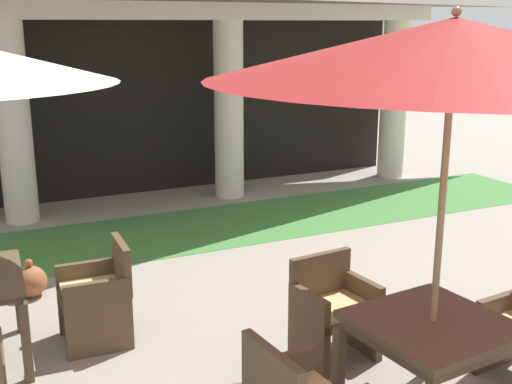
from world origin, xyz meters
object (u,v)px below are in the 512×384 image
object	(u,v)px
patio_umbrella_mid_left	(453,52)
patio_chair_near_foreground_east	(98,297)
patio_chair_mid_left_north	(333,311)
patio_table_mid_left	(432,335)
terracotta_urn	(30,281)

from	to	relation	value
patio_umbrella_mid_left	patio_chair_near_foreground_east	bearing A→B (deg)	129.26
patio_umbrella_mid_left	patio_chair_mid_left_north	xyz separation A→B (m)	(-0.10, 1.04, -2.08)
patio_umbrella_mid_left	patio_table_mid_left	bearing A→B (deg)	-92.39
patio_chair_near_foreground_east	patio_table_mid_left	distance (m)	2.77
patio_table_mid_left	terracotta_urn	distance (m)	4.03
patio_table_mid_left	patio_chair_near_foreground_east	bearing A→B (deg)	129.26
terracotta_urn	patio_umbrella_mid_left	bearing A→B (deg)	-57.19
patio_chair_near_foreground_east	patio_table_mid_left	size ratio (longest dim) A/B	0.86
patio_table_mid_left	patio_umbrella_mid_left	size ratio (longest dim) A/B	0.34
patio_table_mid_left	patio_umbrella_mid_left	bearing A→B (deg)	87.61
patio_chair_near_foreground_east	patio_chair_mid_left_north	size ratio (longest dim) A/B	1.05
patio_umbrella_mid_left	terracotta_urn	bearing A→B (deg)	122.81
patio_umbrella_mid_left	patio_chair_mid_left_north	bearing A→B (deg)	95.34
patio_chair_near_foreground_east	patio_chair_mid_left_north	distance (m)	1.98
patio_chair_mid_left_north	patio_umbrella_mid_left	bearing A→B (deg)	90.00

